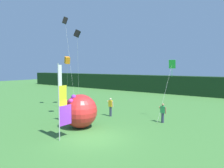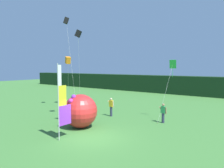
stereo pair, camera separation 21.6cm
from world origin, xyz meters
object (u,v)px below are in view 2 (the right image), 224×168
object	(u,v)px
folding_chair	(80,108)
kite_green_diamond_1	(172,67)
kite_orange_box_3	(68,61)
person_near_banner	(83,103)
person_mid_field	(163,113)
person_far_right	(111,107)
person_far_left	(62,109)
kite_black_box_2	(66,21)
inflatable_balloon	(80,111)
banner_flag	(62,103)
kite_black_box_0	(78,34)

from	to	relation	value
folding_chair	kite_green_diamond_1	bearing A→B (deg)	20.91
folding_chair	kite_orange_box_3	xyz separation A→B (m)	(-0.09, -1.41, 4.58)
person_near_banner	folding_chair	xyz separation A→B (m)	(0.25, -0.66, -0.44)
person_mid_field	person_far_right	distance (m)	4.79
person_mid_field	person_far_left	size ratio (longest dim) A/B	0.90
person_mid_field	kite_black_box_2	world-z (taller)	kite_black_box_2
person_far_right	inflatable_balloon	distance (m)	4.25
person_near_banner	folding_chair	world-z (taller)	person_near_banner
person_far_right	kite_green_diamond_1	distance (m)	6.41
person_mid_field	kite_orange_box_3	distance (m)	9.45
banner_flag	inflatable_balloon	world-z (taller)	banner_flag
person_far_left	folding_chair	size ratio (longest dim) A/B	1.96
person_far_left	person_mid_field	bearing A→B (deg)	30.70
person_far_right	kite_black_box_0	size ratio (longest dim) A/B	0.20
kite_black_box_2	kite_orange_box_3	world-z (taller)	kite_black_box_2
kite_black_box_0	kite_black_box_2	bearing A→B (deg)	-110.82
person_far_right	kite_orange_box_3	size ratio (longest dim) A/B	0.31
inflatable_balloon	kite_black_box_0	size ratio (longest dim) A/B	0.30
kite_black_box_0	person_far_left	bearing A→B (deg)	-58.96
folding_chair	kite_black_box_2	xyz separation A→B (m)	(-2.79, 0.85, 8.80)
person_far_right	kite_black_box_2	world-z (taller)	kite_black_box_2
banner_flag	person_far_left	world-z (taller)	banner_flag
person_mid_field	kite_green_diamond_1	distance (m)	3.97
person_near_banner	kite_black_box_2	bearing A→B (deg)	175.74
person_far_left	kite_orange_box_3	world-z (taller)	kite_orange_box_3
banner_flag	person_far_right	world-z (taller)	banner_flag
person_mid_field	kite_black_box_0	xyz separation A→B (m)	(-10.14, 0.59, 7.27)
person_far_right	kite_orange_box_3	world-z (taller)	kite_orange_box_3
person_far_left	kite_black_box_0	world-z (taller)	kite_black_box_0
person_far_left	kite_black_box_0	distance (m)	9.15
folding_chair	kite_black_box_2	distance (m)	9.27
person_near_banner	folding_chair	size ratio (longest dim) A/B	1.99
folding_chair	person_far_right	bearing A→B (deg)	15.44
folding_chair	banner_flag	bearing A→B (deg)	-53.65
person_far_left	kite_black_box_0	bearing A→B (deg)	121.04
kite_black_box_0	kite_green_diamond_1	xyz separation A→B (m)	(10.24, 0.93, -3.60)
person_far_left	kite_black_box_2	size ratio (longest dim) A/B	0.18
folding_chair	kite_black_box_0	bearing A→B (deg)	137.64
person_far_right	banner_flag	bearing A→B (deg)	-79.89
kite_black_box_0	kite_black_box_2	world-z (taller)	kite_black_box_2
kite_green_diamond_1	person_far_right	bearing A→B (deg)	-155.78
folding_chair	kite_black_box_2	bearing A→B (deg)	163.12
banner_flag	person_far_left	size ratio (longest dim) A/B	2.71
folding_chair	kite_orange_box_3	size ratio (longest dim) A/B	0.16
banner_flag	kite_orange_box_3	xyz separation A→B (m)	(-4.37, 4.41, 2.83)
person_mid_field	person_far_right	size ratio (longest dim) A/B	0.93
folding_chair	kite_black_box_0	size ratio (longest dim) A/B	0.10
person_far_right	kite_green_diamond_1	size ratio (longest dim) A/B	0.33
kite_orange_box_3	kite_green_diamond_1	bearing A→B (deg)	28.98
kite_green_diamond_1	kite_black_box_2	world-z (taller)	kite_black_box_2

